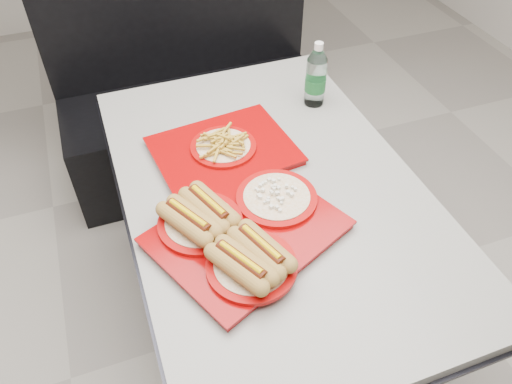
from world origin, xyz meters
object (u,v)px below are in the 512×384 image
object	(u,v)px
diner_table	(271,221)
tray_far	(223,148)
water_bottle	(316,78)
booth_bench	(192,96)
tray_near	(241,230)

from	to	relation	value
diner_table	tray_far	world-z (taller)	tray_far
tray_far	water_bottle	distance (m)	0.45
diner_table	booth_bench	bearing A→B (deg)	90.00
tray_far	tray_near	bearing A→B (deg)	-100.12
booth_bench	water_bottle	distance (m)	0.91
tray_near	water_bottle	xyz separation A→B (m)	(0.48, 0.54, 0.07)
tray_near	tray_far	size ratio (longest dim) A/B	1.25
booth_bench	tray_far	size ratio (longest dim) A/B	2.79
booth_bench	water_bottle	world-z (taller)	booth_bench
tray_near	water_bottle	distance (m)	0.73
diner_table	tray_far	size ratio (longest dim) A/B	2.94
diner_table	booth_bench	distance (m)	1.11
booth_bench	tray_far	world-z (taller)	booth_bench
booth_bench	tray_far	xyz separation A→B (m)	(-0.10, -0.90, 0.37)
booth_bench	diner_table	bearing A→B (deg)	-90.00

